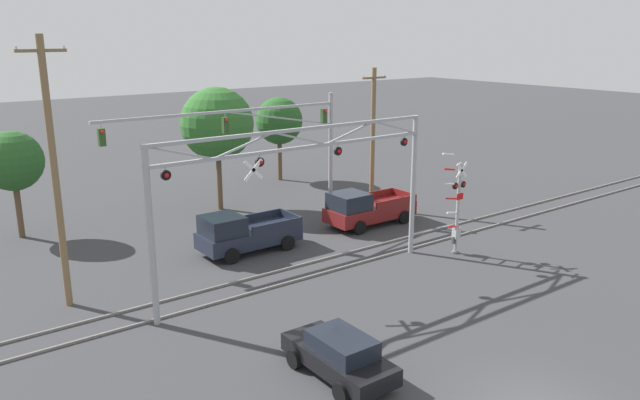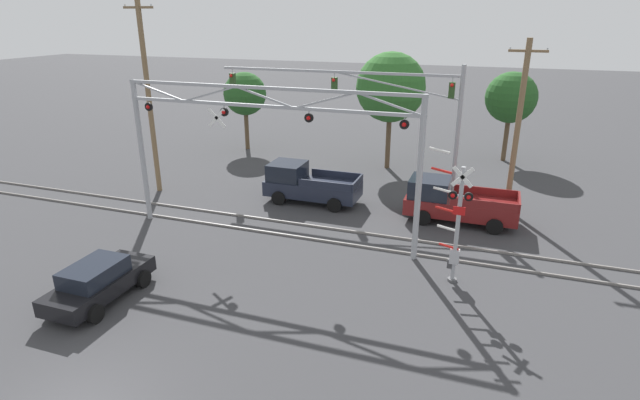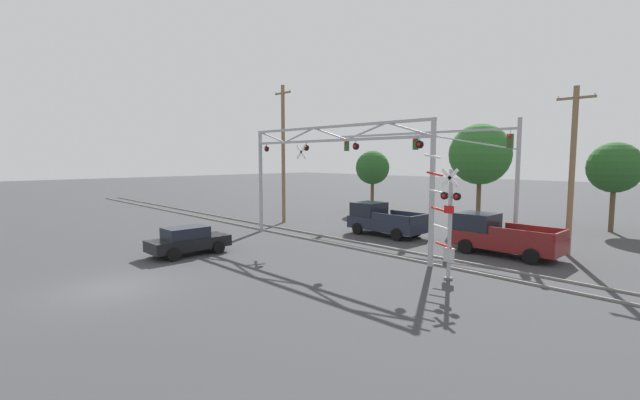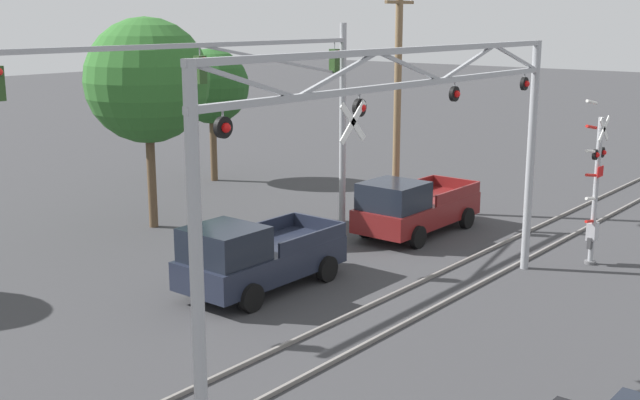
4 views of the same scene
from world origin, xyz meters
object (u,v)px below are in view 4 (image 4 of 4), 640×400
at_px(pickup_truck_following, 412,208).
at_px(background_tree_far_right_verge, 147,81).
at_px(pickup_truck_lead, 254,257).
at_px(background_tree_beyond_span, 212,87).
at_px(crossing_signal_mast, 595,196).
at_px(crossing_gantry, 409,140).
at_px(traffic_signal_span, 275,91).
at_px(utility_pole_right, 397,98).

height_order(pickup_truck_following, background_tree_far_right_verge, background_tree_far_right_verge).
height_order(pickup_truck_lead, background_tree_beyond_span, background_tree_beyond_span).
bearing_deg(crossing_signal_mast, background_tree_beyond_span, 84.51).
xyz_separation_m(pickup_truck_lead, background_tree_far_right_verge, (2.80, 7.78, 4.34)).
relative_size(crossing_gantry, pickup_truck_lead, 2.66).
distance_m(crossing_signal_mast, traffic_signal_span, 10.55).
distance_m(traffic_signal_span, background_tree_far_right_verge, 5.22).
bearing_deg(background_tree_far_right_verge, background_tree_beyond_span, 31.57).
bearing_deg(pickup_truck_lead, traffic_signal_span, 34.54).
distance_m(crossing_gantry, traffic_signal_span, 8.59).
bearing_deg(background_tree_far_right_verge, pickup_truck_following, -57.78).
xyz_separation_m(crossing_signal_mast, background_tree_beyond_span, (1.80, 18.70, 2.20)).
bearing_deg(traffic_signal_span, utility_pole_right, -3.85).
distance_m(crossing_signal_mast, utility_pole_right, 9.16).
distance_m(traffic_signal_span, pickup_truck_lead, 6.32).
xyz_separation_m(pickup_truck_lead, background_tree_beyond_span, (10.17, 12.31, 3.41)).
bearing_deg(pickup_truck_following, traffic_signal_span, 143.81).
bearing_deg(background_tree_far_right_verge, utility_pole_right, -36.05).
bearing_deg(background_tree_beyond_span, background_tree_far_right_verge, -148.43).
height_order(traffic_signal_span, pickup_truck_lead, traffic_signal_span).
distance_m(pickup_truck_lead, utility_pole_right, 11.21).
height_order(crossing_signal_mast, pickup_truck_lead, crossing_signal_mast).
height_order(traffic_signal_span, utility_pole_right, utility_pole_right).
bearing_deg(pickup_truck_following, crossing_gantry, -148.41).
bearing_deg(traffic_signal_span, pickup_truck_following, -36.19).
relative_size(pickup_truck_following, utility_pole_right, 0.62).
xyz_separation_m(pickup_truck_lead, utility_pole_right, (10.41, 2.24, 3.49)).
relative_size(pickup_truck_lead, utility_pole_right, 0.59).
xyz_separation_m(crossing_gantry, traffic_signal_span, (3.85, 7.67, 0.41)).
distance_m(crossing_gantry, crossing_signal_mast, 8.83).
relative_size(traffic_signal_span, background_tree_far_right_verge, 1.83).
distance_m(pickup_truck_following, utility_pole_right, 4.98).
bearing_deg(pickup_truck_following, crossing_signal_mast, -85.01).
distance_m(crossing_signal_mast, pickup_truck_lead, 10.60).
relative_size(pickup_truck_following, background_tree_far_right_verge, 0.71).
relative_size(traffic_signal_span, background_tree_beyond_span, 2.25).
xyz_separation_m(utility_pole_right, background_tree_far_right_verge, (-7.61, 5.54, 0.85)).
bearing_deg(traffic_signal_span, background_tree_far_right_verge, 102.10).
height_order(background_tree_beyond_span, background_tree_far_right_verge, background_tree_far_right_verge).
bearing_deg(pickup_truck_lead, pickup_truck_following, -1.45).
bearing_deg(utility_pole_right, background_tree_beyond_span, 91.41).
height_order(crossing_signal_mast, pickup_truck_following, crossing_signal_mast).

